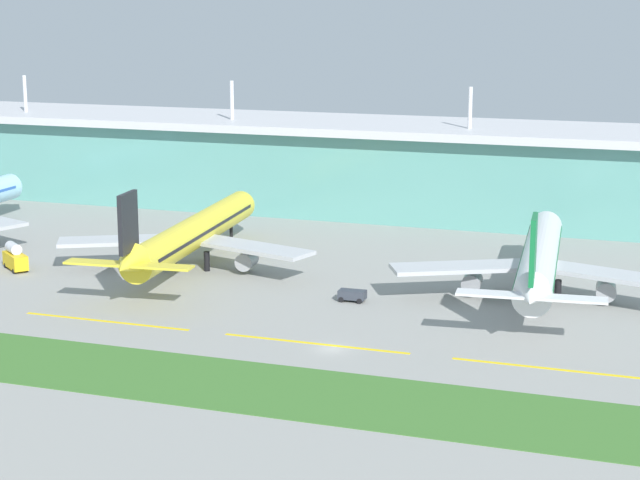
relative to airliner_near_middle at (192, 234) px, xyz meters
The scene contains 10 objects.
ground_plane 54.23m from the airliner_near_middle, 43.29° to the right, with size 600.00×600.00×0.00m, color gray.
terminal_building 74.26m from the airliner_near_middle, 58.09° to the left, with size 288.00×34.00×29.92m.
airliner_near_middle is the anchor object (origin of this frame).
airliner_far_middle 62.84m from the airliner_near_middle, ahead, with size 48.59×63.02×18.90m.
taxiway_stripe_mid_west 35.98m from the airliner_near_middle, 86.45° to the right, with size 28.00×0.70×0.04m, color yellow.
taxiway_stripe_centre 50.98m from the airliner_near_middle, 44.31° to the right, with size 28.00×0.70×0.04m, color yellow.
taxiway_stripe_mid_east 78.84m from the airliner_near_middle, 26.72° to the right, with size 28.00×0.70×0.04m, color yellow.
grass_verge 67.76m from the airliner_near_middle, 54.48° to the right, with size 300.00×18.00×0.10m, color #3D702D.
pushback_tug 36.90m from the airliner_near_middle, 19.37° to the right, with size 4.45×2.59×1.85m.
fuel_truck 32.60m from the airliner_near_middle, 158.62° to the right, with size 7.26×6.51×4.95m.
Camera 1 is at (46.41, -139.29, 48.13)m, focal length 61.23 mm.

